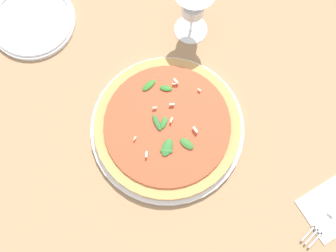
{
  "coord_description": "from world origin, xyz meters",
  "views": [
    {
      "loc": [
        0.17,
        0.18,
        0.83
      ],
      "look_at": [
        0.02,
        0.0,
        0.03
      ],
      "focal_mm": 42.0,
      "sensor_mm": 36.0,
      "label": 1
    }
  ],
  "objects": [
    {
      "name": "side_plate_white",
      "position": [
        0.11,
        -0.4,
        0.01
      ],
      "size": [
        0.2,
        0.2,
        0.02
      ],
      "color": "white",
      "rests_on": "ground_plane"
    },
    {
      "name": "wine_glass",
      "position": [
        -0.17,
        -0.16,
        0.1
      ],
      "size": [
        0.09,
        0.09,
        0.15
      ],
      "color": "white",
      "rests_on": "ground_plane"
    },
    {
      "name": "pizza_arugula_main",
      "position": [
        0.02,
        0.0,
        0.02
      ],
      "size": [
        0.33,
        0.33,
        0.05
      ],
      "color": "white",
      "rests_on": "ground_plane"
    },
    {
      "name": "ground_plane",
      "position": [
        0.0,
        0.0,
        0.0
      ],
      "size": [
        6.0,
        6.0,
        0.0
      ],
      "primitive_type": "plane",
      "color": "#9E7A56"
    }
  ]
}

